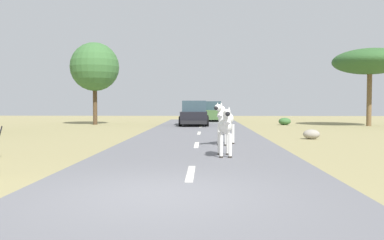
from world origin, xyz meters
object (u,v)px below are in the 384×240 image
object	(u,v)px
bush_0	(285,121)
rock_0	(311,134)
car_0	(212,112)
tree_1	(95,67)
zebra_3	(225,119)
zebra_0	(225,127)
car_1	(194,114)
tree_2	(370,62)

from	to	relation	value
bush_0	rock_0	xyz separation A→B (m)	(-1.16, -11.86, -0.05)
car_0	rock_0	xyz separation A→B (m)	(4.14, -17.42, -0.63)
tree_1	rock_0	world-z (taller)	tree_1
zebra_3	bush_0	bearing A→B (deg)	-84.72
bush_0	rock_0	size ratio (longest dim) A/B	1.21
zebra_0	rock_0	distance (m)	7.65
tree_1	zebra_3	bearing A→B (deg)	-58.86
car_1	tree_1	world-z (taller)	tree_1
tree_1	bush_0	bearing A→B (deg)	-0.06
bush_0	rock_0	bearing A→B (deg)	-95.60
tree_1	bush_0	world-z (taller)	tree_1
car_0	car_1	distance (m)	7.21
zebra_0	bush_0	world-z (taller)	zebra_0
car_0	rock_0	world-z (taller)	car_0
car_0	tree_2	bearing A→B (deg)	-29.28
car_1	tree_1	size ratio (longest dim) A/B	0.71
tree_1	zebra_0	bearing A→B (deg)	-64.09
tree_2	car_0	bearing A→B (deg)	148.44
zebra_0	bush_0	size ratio (longest dim) A/B	1.72
car_0	rock_0	size ratio (longest dim) A/B	5.96
car_1	bush_0	distance (m)	6.87
zebra_3	car_1	xyz separation A→B (m)	(-1.52, 13.43, -0.14)
zebra_0	car_0	bearing A→B (deg)	-92.41
zebra_0	tree_2	size ratio (longest dim) A/B	0.28
tree_1	car_0	bearing A→B (deg)	31.95
car_0	bush_0	bearing A→B (deg)	-44.03
tree_1	tree_2	size ratio (longest dim) A/B	1.13
car_1	tree_2	xyz separation A→B (m)	(12.35, 0.33, 3.68)
car_1	bush_0	size ratio (longest dim) A/B	4.86
zebra_0	car_0	distance (m)	23.80
car_1	rock_0	size ratio (longest dim) A/B	5.88
zebra_0	tree_1	bearing A→B (deg)	-66.44
tree_1	car_1	bearing A→B (deg)	-11.52
zebra_3	rock_0	world-z (taller)	zebra_3
tree_2	zebra_3	bearing A→B (deg)	-128.23
bush_0	tree_2	bearing A→B (deg)	-11.84
zebra_3	bush_0	world-z (taller)	zebra_3
car_1	tree_1	distance (m)	8.43
zebra_0	rock_0	bearing A→B (deg)	-125.53
car_0	bush_0	distance (m)	7.71
rock_0	tree_2	bearing A→B (deg)	57.34
car_0	tree_2	size ratio (longest dim) A/B	0.81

